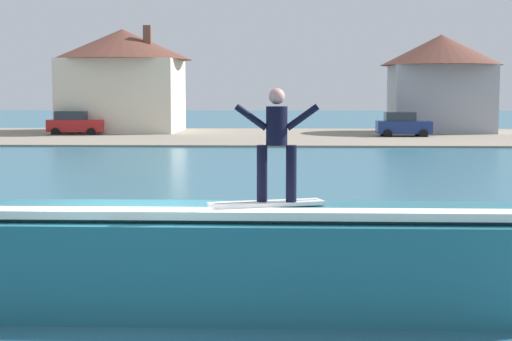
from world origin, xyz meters
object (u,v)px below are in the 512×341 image
at_px(wave_crest, 250,255).
at_px(car_near_shore, 75,123).
at_px(surfer, 277,138).
at_px(house_with_chimney, 123,76).
at_px(house_gabled_white, 441,77).
at_px(car_far_shore, 403,125).
at_px(surfboard, 267,204).

bearing_deg(wave_crest, car_near_shore, 107.86).
bearing_deg(surfer, house_with_chimney, 103.92).
distance_m(wave_crest, house_with_chimney, 53.87).
height_order(car_near_shore, house_gabled_white, house_gabled_white).
bearing_deg(wave_crest, house_with_chimney, 103.60).
height_order(surfer, car_far_shore, surfer).
xyz_separation_m(surfer, house_gabled_white, (12.17, 52.37, 1.85)).
height_order(wave_crest, surfboard, surfboard).
height_order(car_far_shore, house_with_chimney, house_with_chimney).
xyz_separation_m(wave_crest, surfboard, (0.27, -0.44, 0.89)).
relative_size(surfboard, house_gabled_white, 0.19).
bearing_deg(car_far_shore, wave_crest, -100.89).
bearing_deg(wave_crest, house_gabled_white, 76.37).
distance_m(car_far_shore, house_gabled_white, 7.89).
relative_size(car_near_shore, house_with_chimney, 0.37).
bearing_deg(surfer, wave_crest, 132.72).
distance_m(surfer, car_near_shore, 50.74).
bearing_deg(car_far_shore, surfboard, -100.47).
height_order(surfboard, surfer, surfer).
xyz_separation_m(car_near_shore, car_far_shore, (24.22, -1.78, -0.00)).
xyz_separation_m(surfboard, car_near_shore, (-15.65, 48.18, -0.70)).
distance_m(surfboard, house_gabled_white, 53.87).
height_order(surfboard, house_with_chimney, house_with_chimney).
bearing_deg(house_with_chimney, surfboard, -76.24).
height_order(surfboard, car_far_shore, car_far_shore).
height_order(wave_crest, house_gabled_white, house_gabled_white).
xyz_separation_m(car_far_shore, house_gabled_white, (3.75, 5.97, 3.54)).
bearing_deg(wave_crest, car_far_shore, 79.11).
distance_m(surfer, house_gabled_white, 53.80).
relative_size(surfboard, car_near_shore, 0.43).
height_order(surfer, house_with_chimney, house_with_chimney).
relative_size(car_near_shore, house_gabled_white, 0.43).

